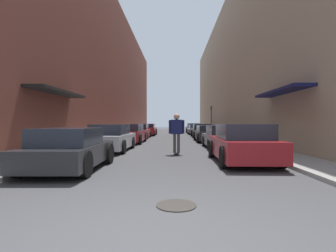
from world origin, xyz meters
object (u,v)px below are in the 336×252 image
at_px(parked_car_right_3, 201,131).
at_px(skateboarder, 177,129).
at_px(parked_car_left_2, 130,134).
at_px(parked_car_right_4, 196,130).
at_px(parked_car_left_3, 139,131).
at_px(parked_car_left_0, 70,149).
at_px(parked_car_left_1, 111,138).
at_px(parked_car_right_0, 242,144).
at_px(parked_car_right_2, 208,133).
at_px(manhole_cover, 176,205).
at_px(parked_car_right_5, 194,128).
at_px(parked_car_left_4, 147,130).
at_px(traffic_light, 211,117).
at_px(parked_car_right_1, 222,137).

bearing_deg(parked_car_right_3, skateboarder, -100.20).
distance_m(parked_car_left_2, parked_car_right_4, 14.77).
relative_size(parked_car_left_3, skateboarder, 2.60).
bearing_deg(parked_car_right_4, parked_car_left_0, -103.50).
bearing_deg(parked_car_left_1, parked_car_left_2, 88.86).
relative_size(parked_car_right_0, skateboarder, 2.32).
distance_m(parked_car_left_2, skateboarder, 7.30).
xyz_separation_m(parked_car_left_2, parked_car_right_2, (5.72, 1.68, -0.04)).
bearing_deg(parked_car_right_4, manhole_cover, -95.30).
distance_m(skateboarder, manhole_cover, 7.42).
bearing_deg(parked_car_right_5, parked_car_left_4, -126.43).
distance_m(parked_car_right_0, parked_car_right_4, 22.44).
relative_size(parked_car_right_0, traffic_light, 1.34).
bearing_deg(parked_car_right_4, parked_car_right_1, -89.72).
bearing_deg(parked_car_right_2, parked_car_left_1, -130.39).
height_order(parked_car_left_4, parked_car_right_4, parked_car_left_4).
bearing_deg(parked_car_right_0, manhole_cover, -115.70).
bearing_deg(parked_car_right_0, parked_car_right_2, 89.31).
bearing_deg(skateboarder, parked_car_left_0, -129.72).
bearing_deg(parked_car_right_5, parked_car_right_1, -90.04).
bearing_deg(parked_car_right_4, parked_car_right_5, 88.89).
distance_m(manhole_cover, traffic_light, 26.02).
bearing_deg(parked_car_left_3, parked_car_right_3, 20.58).
relative_size(parked_car_left_0, parked_car_right_0, 0.93).
distance_m(parked_car_right_1, skateboarder, 3.92).
bearing_deg(parked_car_left_2, parked_car_left_4, 89.69).
bearing_deg(traffic_light, parked_car_left_0, -108.42).
xyz_separation_m(parked_car_left_0, manhole_cover, (3.24, -3.37, -0.62)).
relative_size(parked_car_right_1, parked_car_right_5, 1.02).
relative_size(parked_car_right_2, manhole_cover, 6.65).
relative_size(parked_car_left_1, parked_car_left_3, 0.89).
height_order(parked_car_left_4, parked_car_right_2, parked_car_left_4).
distance_m(parked_car_right_0, skateboarder, 3.33).
height_order(parked_car_left_3, parked_car_right_1, parked_car_left_3).
distance_m(parked_car_left_1, parked_car_left_4, 16.10).
height_order(parked_car_left_3, manhole_cover, parked_car_left_3).
distance_m(parked_car_right_1, traffic_light, 15.51).
xyz_separation_m(parked_car_left_3, parked_car_left_4, (0.16, 5.37, 0.02)).
xyz_separation_m(parked_car_right_4, parked_car_right_5, (0.10, 5.12, 0.07)).
relative_size(parked_car_left_2, parked_car_right_3, 0.94).
height_order(parked_car_left_1, manhole_cover, parked_car_left_1).
xyz_separation_m(parked_car_right_2, skateboarder, (-2.49, -8.20, 0.53)).
bearing_deg(parked_car_right_1, parked_car_right_4, 90.28).
distance_m(parked_car_left_4, parked_car_right_5, 9.69).
relative_size(parked_car_right_1, skateboarder, 2.21).
height_order(parked_car_left_4, parked_car_right_0, parked_car_right_0).
bearing_deg(manhole_cover, parked_car_left_0, 133.88).
relative_size(parked_car_right_4, traffic_light, 1.51).
xyz_separation_m(parked_car_left_2, traffic_light, (7.33, 11.74, 1.47)).
height_order(parked_car_left_3, parked_car_right_0, parked_car_right_0).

